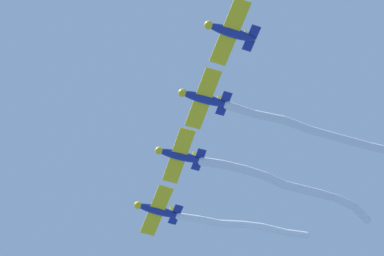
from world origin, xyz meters
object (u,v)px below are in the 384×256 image
object	(u,v)px
airplane_left_wing	(179,155)
airplane_right_wing	(203,98)
airplane_lead	(157,210)
airplane_slot	(230,32)

from	to	relation	value
airplane_left_wing	airplane_right_wing	xyz separation A→B (m)	(-3.42, -6.68, -0.30)
airplane_lead	airplane_left_wing	bearing A→B (deg)	90.05
airplane_lead	airplane_left_wing	distance (m)	7.51
airplane_lead	airplane_slot	xyz separation A→B (m)	(-10.25, -20.05, 0.30)
airplane_left_wing	airplane_slot	bearing A→B (deg)	92.51
airplane_lead	airplane_right_wing	xyz separation A→B (m)	(-6.83, -13.36, 0.00)
airplane_left_wing	airplane_slot	xyz separation A→B (m)	(-6.84, -13.37, 0.00)
airplane_lead	airplane_left_wing	xyz separation A→B (m)	(-3.42, -6.68, 0.30)
airplane_right_wing	airplane_slot	distance (m)	7.52
airplane_right_wing	airplane_slot	size ratio (longest dim) A/B	0.99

